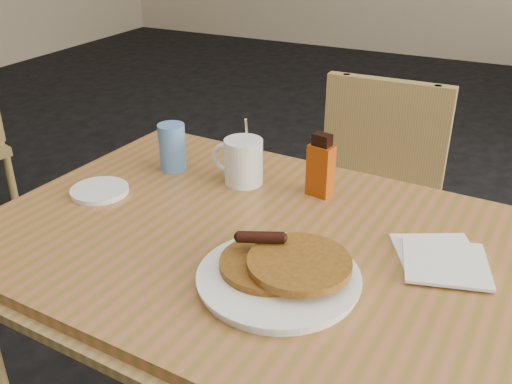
% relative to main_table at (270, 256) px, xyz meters
% --- Properties ---
extents(main_table, '(1.28, 0.91, 0.75)m').
position_rel_main_table_xyz_m(main_table, '(0.00, 0.00, 0.00)').
color(main_table, '#A36139').
rests_on(main_table, floor).
extents(chair_main_far, '(0.40, 0.40, 0.88)m').
position_rel_main_table_xyz_m(chair_main_far, '(0.02, 0.72, -0.18)').
color(chair_main_far, '#A6874E').
rests_on(chair_main_far, floor).
extents(pancake_plate, '(0.30, 0.30, 0.07)m').
position_rel_main_table_xyz_m(pancake_plate, '(0.08, -0.13, 0.06)').
color(pancake_plate, white).
rests_on(pancake_plate, main_table).
extents(coffee_mug, '(0.13, 0.09, 0.17)m').
position_rel_main_table_xyz_m(coffee_mug, '(-0.17, 0.21, 0.10)').
color(coffee_mug, white).
rests_on(coffee_mug, main_table).
extents(syrup_bottle, '(0.06, 0.05, 0.15)m').
position_rel_main_table_xyz_m(syrup_bottle, '(0.02, 0.23, 0.11)').
color(syrup_bottle, maroon).
rests_on(syrup_bottle, main_table).
extents(napkin_stack, '(0.22, 0.23, 0.01)m').
position_rel_main_table_xyz_m(napkin_stack, '(0.33, 0.07, 0.05)').
color(napkin_stack, white).
rests_on(napkin_stack, main_table).
extents(blue_tumbler, '(0.08, 0.08, 0.12)m').
position_rel_main_table_xyz_m(blue_tumbler, '(-0.37, 0.20, 0.10)').
color(blue_tumbler, '#5687CB').
rests_on(blue_tumbler, main_table).
extents(side_saucer, '(0.16, 0.16, 0.01)m').
position_rel_main_table_xyz_m(side_saucer, '(-0.45, 0.01, 0.05)').
color(side_saucer, white).
rests_on(side_saucer, main_table).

